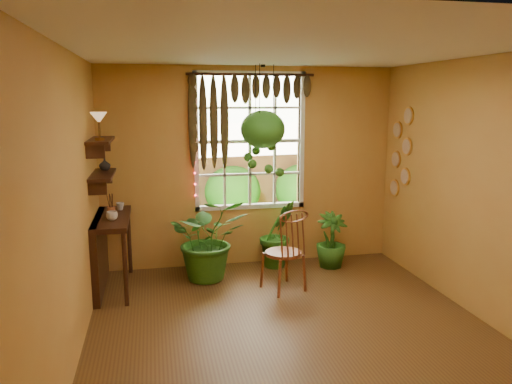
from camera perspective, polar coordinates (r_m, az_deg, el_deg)
floor at (r=5.09m, az=4.43°, el=-15.91°), size 4.50×4.50×0.00m
ceiling at (r=4.57m, az=4.93°, el=15.97°), size 4.50×4.50×0.00m
wall_back at (r=6.80m, az=-0.66°, el=2.85°), size 4.00×0.00×4.00m
wall_left at (r=4.52m, az=-20.48°, el=-1.82°), size 0.00×4.50×4.50m
wall_right at (r=5.55m, az=24.92°, el=0.07°), size 0.00×4.50×4.50m
window at (r=6.80m, az=-0.72°, el=5.81°), size 1.52×0.10×1.86m
valance_vine at (r=6.64m, az=-1.26°, el=10.68°), size 1.70×0.12×1.10m
string_lights at (r=6.60m, az=-7.10°, el=6.02°), size 0.03×0.03×1.54m
wall_plates at (r=7.01m, az=16.23°, el=4.30°), size 0.04×0.32×1.10m
counter_ledge at (r=6.24m, az=-17.01°, el=-5.84°), size 0.40×1.20×0.90m
shelf_lower at (r=6.06m, az=-17.12°, el=1.89°), size 0.25×0.90×0.04m
shelf_upper at (r=6.01m, az=-17.33°, el=5.66°), size 0.25×0.90×0.04m
backyard at (r=11.39m, az=-3.96°, el=5.63°), size 14.00×10.00×12.00m
windsor_chair at (r=6.02m, az=3.31°, el=-8.13°), size 0.56×0.57×1.16m
potted_plant_left at (r=6.35m, az=-5.43°, el=-5.29°), size 0.97×0.84×1.07m
potted_plant_mid at (r=6.81m, az=2.52°, el=-4.75°), size 0.61×0.55×0.93m
potted_plant_right at (r=6.89m, az=8.58°, el=-5.45°), size 0.48×0.48×0.75m
hanging_basket at (r=6.53m, az=0.78°, el=6.71°), size 0.58×0.58×1.47m
cup_a at (r=5.94m, az=-16.14°, el=-2.63°), size 0.16×0.16×0.10m
cup_b at (r=6.45m, az=-15.27°, el=-1.59°), size 0.11×0.11×0.09m
brush_jar at (r=6.10m, az=-16.25°, el=-1.48°), size 0.09×0.09×0.35m
shelf_vase at (r=6.31m, az=-16.90°, el=3.04°), size 0.17×0.17×0.14m
tiffany_lamp at (r=5.77m, az=-17.53°, el=7.90°), size 0.19×0.19×0.31m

